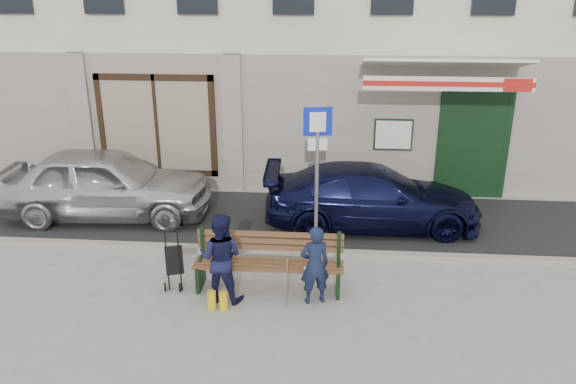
# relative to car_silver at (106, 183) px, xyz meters

# --- Properties ---
(ground) EXTENTS (80.00, 80.00, 0.00)m
(ground) POSITION_rel_car_silver_xyz_m (3.81, -3.04, -0.75)
(ground) COLOR #9E9991
(ground) RESTS_ON ground
(asphalt_lane) EXTENTS (60.00, 3.20, 0.01)m
(asphalt_lane) POSITION_rel_car_silver_xyz_m (3.81, 0.06, -0.74)
(asphalt_lane) COLOR #282828
(asphalt_lane) RESTS_ON ground
(curb) EXTENTS (60.00, 0.18, 0.12)m
(curb) POSITION_rel_car_silver_xyz_m (3.81, -1.54, -0.69)
(curb) COLOR #9E9384
(curb) RESTS_ON ground
(car_silver) EXTENTS (4.48, 2.01, 1.49)m
(car_silver) POSITION_rel_car_silver_xyz_m (0.00, 0.00, 0.00)
(car_silver) COLOR silver
(car_silver) RESTS_ON ground
(car_navy) EXTENTS (4.42, 1.96, 1.26)m
(car_navy) POSITION_rel_car_silver_xyz_m (5.56, -0.05, -0.12)
(car_navy) COLOR black
(car_navy) RESTS_ON ground
(parking_sign) EXTENTS (0.50, 0.12, 2.71)m
(parking_sign) POSITION_rel_car_silver_xyz_m (4.47, -1.30, 1.07)
(parking_sign) COLOR gray
(parking_sign) RESTS_ON ground
(bench) EXTENTS (2.40, 1.17, 0.98)m
(bench) POSITION_rel_car_silver_xyz_m (3.71, -2.77, -0.29)
(bench) COLOR brown
(bench) RESTS_ON ground
(man) EXTENTS (0.54, 0.44, 1.28)m
(man) POSITION_rel_car_silver_xyz_m (4.51, -3.10, -0.11)
(man) COLOR #131C36
(man) RESTS_ON ground
(woman) EXTENTS (0.78, 0.65, 1.44)m
(woman) POSITION_rel_car_silver_xyz_m (3.06, -3.13, -0.02)
(woman) COLOR #131536
(woman) RESTS_ON ground
(stroller) EXTENTS (0.35, 0.45, 0.99)m
(stroller) POSITION_rel_car_silver_xyz_m (2.21, -2.78, -0.31)
(stroller) COLOR black
(stroller) RESTS_ON ground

